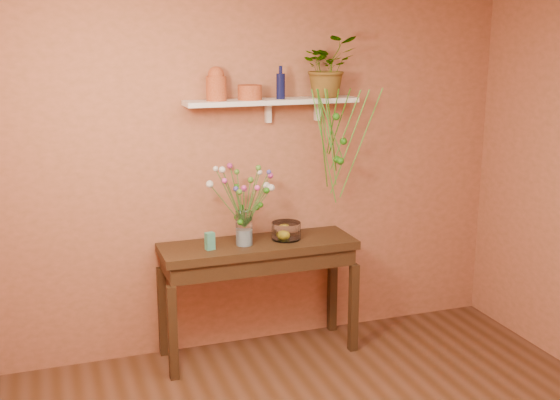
{
  "coord_description": "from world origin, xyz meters",
  "views": [
    {
      "loc": [
        -1.58,
        -2.98,
        2.41
      ],
      "look_at": [
        0.0,
        1.55,
        1.25
      ],
      "focal_mm": 44.51,
      "sensor_mm": 36.0,
      "label": 1
    }
  ],
  "objects_px": {
    "glass_bowl": "(286,231)",
    "glass_vase": "(244,231)",
    "terracotta_jug": "(216,84)",
    "bouquet": "(246,190)",
    "sideboard": "(258,259)",
    "blue_bottle": "(281,85)",
    "spider_plant": "(328,67)"
  },
  "relations": [
    {
      "from": "terracotta_jug",
      "to": "glass_vase",
      "type": "bearing_deg",
      "value": -45.37
    },
    {
      "from": "sideboard",
      "to": "spider_plant",
      "type": "relative_size",
      "value": 3.22
    },
    {
      "from": "terracotta_jug",
      "to": "bouquet",
      "type": "distance_m",
      "value": 0.79
    },
    {
      "from": "terracotta_jug",
      "to": "spider_plant",
      "type": "relative_size",
      "value": 0.53
    },
    {
      "from": "glass_bowl",
      "to": "blue_bottle",
      "type": "bearing_deg",
      "value": 96.94
    },
    {
      "from": "sideboard",
      "to": "glass_vase",
      "type": "relative_size",
      "value": 5.71
    },
    {
      "from": "blue_bottle",
      "to": "glass_vase",
      "type": "xyz_separation_m",
      "value": [
        -0.33,
        -0.13,
        -1.04
      ]
    },
    {
      "from": "sideboard",
      "to": "bouquet",
      "type": "relative_size",
      "value": 2.77
    },
    {
      "from": "sideboard",
      "to": "terracotta_jug",
      "type": "bearing_deg",
      "value": 155.02
    },
    {
      "from": "sideboard",
      "to": "glass_bowl",
      "type": "xyz_separation_m",
      "value": [
        0.23,
        0.01,
        0.19
      ]
    },
    {
      "from": "bouquet",
      "to": "glass_bowl",
      "type": "xyz_separation_m",
      "value": [
        0.32,
        0.03,
        -0.35
      ]
    },
    {
      "from": "spider_plant",
      "to": "bouquet",
      "type": "distance_m",
      "value": 1.12
    },
    {
      "from": "spider_plant",
      "to": "glass_vase",
      "type": "relative_size",
      "value": 1.77
    },
    {
      "from": "blue_bottle",
      "to": "spider_plant",
      "type": "height_order",
      "value": "spider_plant"
    },
    {
      "from": "sideboard",
      "to": "terracotta_jug",
      "type": "height_order",
      "value": "terracotta_jug"
    },
    {
      "from": "terracotta_jug",
      "to": "blue_bottle",
      "type": "relative_size",
      "value": 1.01
    },
    {
      "from": "sideboard",
      "to": "glass_vase",
      "type": "xyz_separation_m",
      "value": [
        -0.12,
        -0.03,
        0.24
      ]
    },
    {
      "from": "glass_vase",
      "to": "bouquet",
      "type": "bearing_deg",
      "value": 20.58
    },
    {
      "from": "blue_bottle",
      "to": "glass_bowl",
      "type": "relative_size",
      "value": 1.1
    },
    {
      "from": "terracotta_jug",
      "to": "glass_bowl",
      "type": "relative_size",
      "value": 1.1
    },
    {
      "from": "glass_bowl",
      "to": "glass_vase",
      "type": "bearing_deg",
      "value": -173.87
    },
    {
      "from": "terracotta_jug",
      "to": "glass_bowl",
      "type": "height_order",
      "value": "terracotta_jug"
    },
    {
      "from": "bouquet",
      "to": "glass_bowl",
      "type": "height_order",
      "value": "bouquet"
    },
    {
      "from": "bouquet",
      "to": "glass_vase",
      "type": "bearing_deg",
      "value": -159.42
    },
    {
      "from": "sideboard",
      "to": "glass_vase",
      "type": "height_order",
      "value": "glass_vase"
    },
    {
      "from": "sideboard",
      "to": "blue_bottle",
      "type": "bearing_deg",
      "value": 25.87
    },
    {
      "from": "glass_vase",
      "to": "blue_bottle",
      "type": "bearing_deg",
      "value": 21.74
    },
    {
      "from": "sideboard",
      "to": "spider_plant",
      "type": "xyz_separation_m",
      "value": [
        0.6,
        0.12,
        1.41
      ]
    },
    {
      "from": "glass_vase",
      "to": "sideboard",
      "type": "bearing_deg",
      "value": 13.5
    },
    {
      "from": "sideboard",
      "to": "glass_vase",
      "type": "bearing_deg",
      "value": -166.5
    },
    {
      "from": "blue_bottle",
      "to": "bouquet",
      "type": "relative_size",
      "value": 0.45
    },
    {
      "from": "blue_bottle",
      "to": "spider_plant",
      "type": "relative_size",
      "value": 0.53
    }
  ]
}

